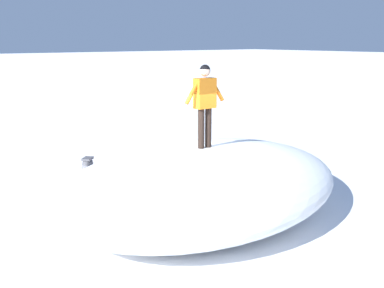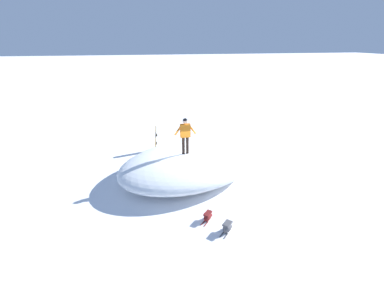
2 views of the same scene
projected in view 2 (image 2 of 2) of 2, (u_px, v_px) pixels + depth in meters
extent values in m
plane|color=white|center=(193.00, 174.00, 13.67)|extent=(240.00, 240.00, 0.00)
ellipsoid|color=white|center=(190.00, 163.00, 13.39)|extent=(8.87, 7.64, 1.32)
cylinder|color=black|center=(187.00, 145.00, 12.71)|extent=(0.14, 0.14, 0.86)
cylinder|color=black|center=(183.00, 145.00, 12.67)|extent=(0.14, 0.14, 0.86)
cube|color=orange|center=(185.00, 131.00, 12.41)|extent=(0.48, 0.22, 0.64)
sphere|color=beige|center=(185.00, 121.00, 12.23)|extent=(0.24, 0.24, 0.24)
cylinder|color=orange|center=(192.00, 129.00, 12.45)|extent=(0.41, 0.09, 0.53)
cylinder|color=orange|center=(178.00, 130.00, 12.32)|extent=(0.41, 0.09, 0.53)
sphere|color=black|center=(185.00, 121.00, 12.23)|extent=(0.22, 0.22, 0.22)
cube|color=orange|center=(156.00, 139.00, 16.34)|extent=(0.13, 0.28, 1.49)
cylinder|color=orange|center=(156.00, 128.00, 16.08)|extent=(0.05, 0.28, 0.28)
cube|color=black|center=(156.00, 135.00, 16.24)|extent=(0.04, 0.23, 0.36)
cube|color=black|center=(156.00, 135.00, 16.26)|extent=(0.09, 0.19, 0.11)
cube|color=black|center=(156.00, 143.00, 16.45)|extent=(0.09, 0.19, 0.11)
ellipsoid|color=maroon|center=(208.00, 216.00, 10.10)|extent=(0.49, 0.50, 0.34)
ellipsoid|color=maroon|center=(210.00, 215.00, 10.28)|extent=(0.22, 0.22, 0.16)
cube|color=maroon|center=(208.00, 213.00, 10.04)|extent=(0.41, 0.42, 0.06)
cylinder|color=maroon|center=(203.00, 223.00, 9.99)|extent=(0.25, 0.26, 0.04)
cylinder|color=maroon|center=(206.00, 224.00, 9.92)|extent=(0.25, 0.26, 0.04)
ellipsoid|color=#4C4C51|center=(227.00, 227.00, 9.48)|extent=(0.52, 0.52, 0.39)
ellipsoid|color=slate|center=(230.00, 225.00, 9.66)|extent=(0.24, 0.24, 0.19)
cube|color=#4C4C51|center=(227.00, 223.00, 9.42)|extent=(0.43, 0.43, 0.06)
cylinder|color=#4C4C51|center=(222.00, 234.00, 9.40)|extent=(0.25, 0.24, 0.04)
cylinder|color=#4C4C51|center=(226.00, 236.00, 9.31)|extent=(0.25, 0.24, 0.04)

